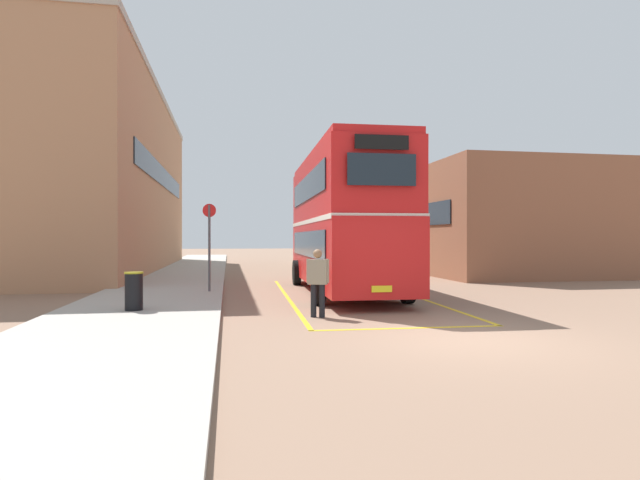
{
  "coord_description": "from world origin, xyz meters",
  "views": [
    {
      "loc": [
        -4.32,
        -8.96,
        1.9
      ],
      "look_at": [
        -0.5,
        12.34,
        1.81
      ],
      "focal_mm": 28.77,
      "sensor_mm": 36.0,
      "label": 1
    }
  ],
  "objects_px": {
    "bus_stop_sign": "(209,239)",
    "pedestrian_boarding": "(318,278)",
    "litter_bin": "(134,291)",
    "double_decker_bus": "(343,220)",
    "single_deck_bus": "(336,242)"
  },
  "relations": [
    {
      "from": "bus_stop_sign",
      "to": "double_decker_bus",
      "type": "bearing_deg",
      "value": 1.06
    },
    {
      "from": "litter_bin",
      "to": "bus_stop_sign",
      "type": "relative_size",
      "value": 0.32
    },
    {
      "from": "double_decker_bus",
      "to": "bus_stop_sign",
      "type": "bearing_deg",
      "value": -178.94
    },
    {
      "from": "double_decker_bus",
      "to": "litter_bin",
      "type": "distance_m",
      "value": 7.76
    },
    {
      "from": "double_decker_bus",
      "to": "single_deck_bus",
      "type": "xyz_separation_m",
      "value": [
        3.5,
        17.62,
        -0.87
      ]
    },
    {
      "from": "pedestrian_boarding",
      "to": "bus_stop_sign",
      "type": "xyz_separation_m",
      "value": [
        -2.72,
        5.2,
        0.93
      ]
    },
    {
      "from": "bus_stop_sign",
      "to": "single_deck_bus",
      "type": "bearing_deg",
      "value": 65.6
    },
    {
      "from": "double_decker_bus",
      "to": "bus_stop_sign",
      "type": "xyz_separation_m",
      "value": [
        -4.53,
        -0.08,
        -0.65
      ]
    },
    {
      "from": "double_decker_bus",
      "to": "pedestrian_boarding",
      "type": "bearing_deg",
      "value": -108.92
    },
    {
      "from": "single_deck_bus",
      "to": "litter_bin",
      "type": "bearing_deg",
      "value": -113.84
    },
    {
      "from": "double_decker_bus",
      "to": "single_deck_bus",
      "type": "relative_size",
      "value": 1.14
    },
    {
      "from": "bus_stop_sign",
      "to": "pedestrian_boarding",
      "type": "bearing_deg",
      "value": -62.37
    },
    {
      "from": "single_deck_bus",
      "to": "bus_stop_sign",
      "type": "relative_size",
      "value": 3.12
    },
    {
      "from": "single_deck_bus",
      "to": "bus_stop_sign",
      "type": "distance_m",
      "value": 19.44
    },
    {
      "from": "single_deck_bus",
      "to": "pedestrian_boarding",
      "type": "height_order",
      "value": "single_deck_bus"
    }
  ]
}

